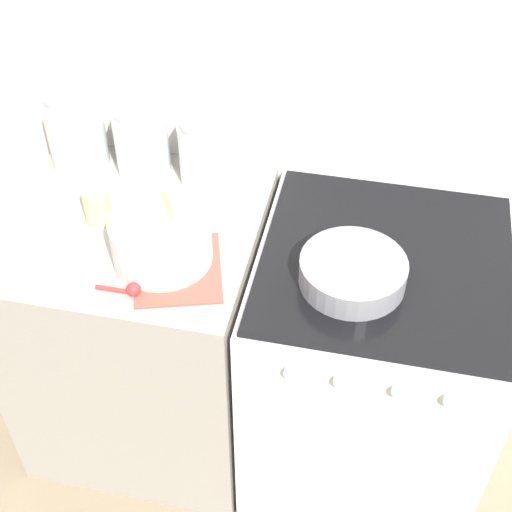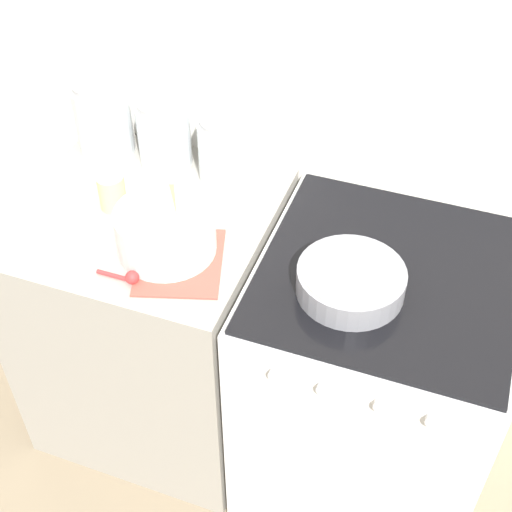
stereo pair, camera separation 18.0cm
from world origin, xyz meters
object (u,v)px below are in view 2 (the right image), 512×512
object	(u,v)px
storage_jar_middle	(164,137)
tin_can	(112,192)
baking_pan	(351,280)
stove	(371,379)
storage_jar_left	(104,122)
mixing_bowl	(166,229)
storage_jar_right	(228,152)

from	to	relation	value
storage_jar_middle	tin_can	world-z (taller)	storage_jar_middle
baking_pan	stove	bearing A→B (deg)	51.61
baking_pan	storage_jar_left	size ratio (longest dim) A/B	1.14
storage_jar_left	tin_can	distance (m)	0.29
mixing_bowl	storage_jar_middle	size ratio (longest dim) A/B	1.28
mixing_bowl	baking_pan	size ratio (longest dim) A/B	1.01
baking_pan	tin_can	world-z (taller)	tin_can
tin_can	storage_jar_middle	bearing A→B (deg)	78.43
baking_pan	storage_jar_middle	world-z (taller)	storage_jar_middle
storage_jar_middle	baking_pan	bearing A→B (deg)	-27.27
mixing_bowl	storage_jar_left	world-z (taller)	mixing_bowl
mixing_bowl	storage_jar_right	xyz separation A→B (m)	(0.03, 0.36, 0.01)
stove	mixing_bowl	size ratio (longest dim) A/B	3.28
mixing_bowl	tin_can	bearing A→B (deg)	152.39
storage_jar_left	storage_jar_middle	bearing A→B (deg)	0.00
storage_jar_left	storage_jar_middle	world-z (taller)	storage_jar_left
storage_jar_right	tin_can	size ratio (longest dim) A/B	1.96
mixing_bowl	tin_can	xyz separation A→B (m)	(-0.22, 0.12, -0.02)
mixing_bowl	tin_can	world-z (taller)	mixing_bowl
storage_jar_left	tin_can	world-z (taller)	storage_jar_left
storage_jar_middle	stove	bearing A→B (deg)	-17.83
stove	tin_can	size ratio (longest dim) A/B	8.73
baking_pan	mixing_bowl	bearing A→B (deg)	-177.88
mixing_bowl	storage_jar_left	size ratio (longest dim) A/B	1.16
baking_pan	tin_can	distance (m)	0.72
storage_jar_middle	storage_jar_left	bearing A→B (deg)	-180.00
stove	baking_pan	xyz separation A→B (m)	(-0.08, -0.10, 0.49)
storage_jar_left	mixing_bowl	bearing A→B (deg)	-43.90
tin_can	storage_jar_right	bearing A→B (deg)	44.06
storage_jar_middle	storage_jar_right	world-z (taller)	storage_jar_middle
stove	storage_jar_right	bearing A→B (deg)	156.19
storage_jar_left	storage_jar_middle	distance (m)	0.20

